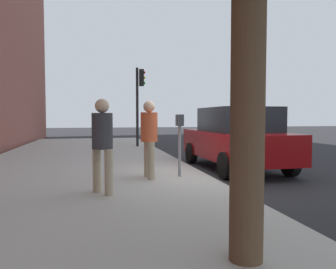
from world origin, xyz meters
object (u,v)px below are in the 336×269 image
object	(u,v)px
parking_meter	(180,132)
traffic_signal	(139,94)
pedestrian_at_meter	(149,133)
parked_sedan_near	(236,138)
pedestrian_bystander	(102,139)

from	to	relation	value
parking_meter	traffic_signal	size ratio (longest dim) A/B	0.39
pedestrian_at_meter	parked_sedan_near	bearing A→B (deg)	25.59
pedestrian_at_meter	pedestrian_bystander	size ratio (longest dim) A/B	1.02
parking_meter	pedestrian_bystander	size ratio (longest dim) A/B	0.84
pedestrian_at_meter	pedestrian_bystander	bearing A→B (deg)	-133.09
traffic_signal	parked_sedan_near	bearing A→B (deg)	-162.67
parked_sedan_near	traffic_signal	xyz separation A→B (m)	(6.33, 1.97, 1.68)
pedestrian_at_meter	pedestrian_bystander	world-z (taller)	pedestrian_at_meter
parking_meter	parked_sedan_near	size ratio (longest dim) A/B	0.32
pedestrian_bystander	parked_sedan_near	distance (m)	4.80
parked_sedan_near	pedestrian_bystander	bearing A→B (deg)	127.70
pedestrian_at_meter	pedestrian_bystander	xyz separation A→B (m)	(-1.31, 1.03, -0.03)
pedestrian_at_meter	parking_meter	bearing A→B (deg)	0.70
parked_sedan_near	traffic_signal	bearing A→B (deg)	17.33
traffic_signal	parking_meter	bearing A→B (deg)	179.49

